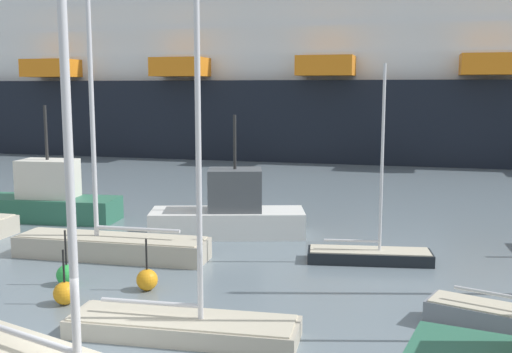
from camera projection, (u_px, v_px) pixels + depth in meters
name	position (u px, v px, depth m)	size (l,w,h in m)	color
sailboat_1	(370.00, 253.00, 21.44)	(4.43, 1.76, 6.88)	black
sailboat_3	(183.00, 319.00, 14.98)	(5.78, 1.79, 10.26)	#BCB29E
sailboat_6	(111.00, 243.00, 21.97)	(7.06, 1.76, 10.15)	#BCB29E
fishing_boat_0	(44.00, 199.00, 28.21)	(7.20, 2.59, 5.29)	#2D6B51
fishing_boat_1	(230.00, 213.00, 25.25)	(6.64, 3.64, 4.98)	white
channel_buoy_0	(67.00, 274.00, 18.95)	(0.65, 0.65, 1.74)	green
channel_buoy_1	(65.00, 293.00, 17.25)	(0.65, 0.65, 1.59)	orange
channel_buoy_2	(147.00, 279.00, 18.46)	(0.65, 0.65, 1.60)	orange
cruise_ship	(478.00, 70.00, 53.20)	(121.78, 21.06, 23.68)	black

